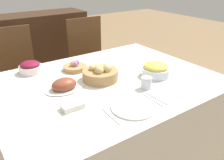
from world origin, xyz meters
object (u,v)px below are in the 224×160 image
spoon (157,99)px  bread_basket (100,73)px  drinking_cup (146,83)px  pineapple_bowl (156,69)px  beet_salad_bowl (30,67)px  fork (111,116)px  chair_far_right (90,59)px  egg_basket (75,67)px  knife (153,100)px  butter_dish (72,106)px  chair_far_left (16,75)px  sideboard (42,50)px  dinner_plate (133,107)px  ham_platter (64,86)px

spoon → bread_basket: bearing=105.2°
drinking_cup → pineapple_bowl: bearing=29.8°
beet_salad_bowl → fork: (0.16, -0.85, -0.04)m
spoon → beet_salad_bowl: bearing=118.3°
chair_far_right → spoon: bearing=-100.8°
egg_basket → fork: (-0.14, -0.71, -0.02)m
egg_basket → knife: egg_basket is taller
pineapple_bowl → fork: 0.64m
spoon → butter_dish: size_ratio=1.46×
bread_basket → beet_salad_bowl: bread_basket is taller
bread_basket → fork: (-0.21, -0.43, -0.05)m
spoon → butter_dish: butter_dish is taller
fork → egg_basket: bearing=81.0°
chair_far_left → egg_basket: (0.31, -0.65, 0.23)m
sideboard → bread_basket: (-0.14, -1.68, 0.30)m
sideboard → drinking_cup: bearing=-88.7°
fork → drinking_cup: bearing=23.2°
drinking_cup → beet_salad_bowl: bearing=127.8°
beet_salad_bowl → drinking_cup: beet_salad_bowl is taller
sideboard → knife: sideboard is taller
sideboard → pineapple_bowl: (0.24, -1.85, 0.30)m
pineapple_bowl → beet_salad_bowl: size_ratio=1.22×
chair_far_left → sideboard: chair_far_left is taller
chair_far_right → sideboard: (-0.31, 0.75, -0.04)m
chair_far_left → sideboard: (0.51, 0.75, -0.04)m
egg_basket → dinner_plate: bearing=-88.8°
pineapple_bowl → drinking_cup: (-0.20, -0.11, -0.01)m
dinner_plate → fork: dinner_plate is taller
sideboard → pineapple_bowl: size_ratio=5.62×
egg_basket → beet_salad_bowl: bearing=154.0°
knife → fork: bearing=-177.8°
dinner_plate → egg_basket: bearing=91.2°
pineapple_bowl → fork: size_ratio=1.15×
pineapple_bowl → bread_basket: bearing=155.4°
bread_basket → ham_platter: 0.28m
dinner_plate → spoon: (0.19, -0.00, -0.00)m
sideboard → beet_salad_bowl: size_ratio=6.83×
dinner_plate → butter_dish: size_ratio=2.09×
chair_far_left → ham_platter: (0.10, -0.92, 0.23)m
chair_far_right → fork: size_ratio=5.31×
beet_salad_bowl → dinner_plate: beet_salad_bowl is taller
butter_dish → drinking_cup: bearing=-5.3°
fork → chair_far_left: bearing=99.5°
pineapple_bowl → spoon: bearing=-132.8°
fork → spoon: 0.34m
spoon → drinking_cup: 0.16m
beet_salad_bowl → butter_dish: 0.66m
drinking_cup → butter_dish: (-0.52, 0.05, -0.02)m
sideboard → fork: (-0.34, -2.11, 0.25)m
chair_far_right → knife: (-0.34, -1.36, 0.21)m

